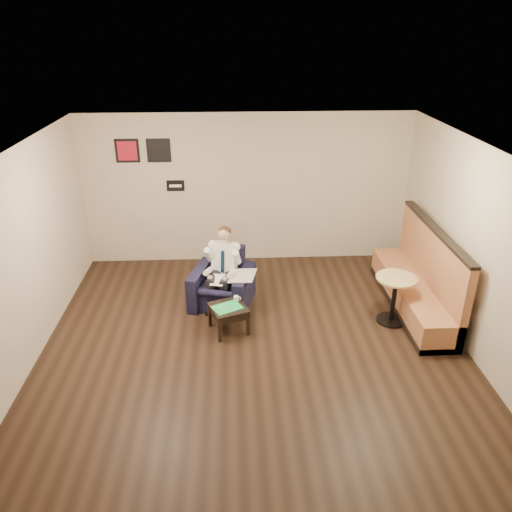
{
  "coord_description": "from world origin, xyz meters",
  "views": [
    {
      "loc": [
        -0.26,
        -5.84,
        4.22
      ],
      "look_at": [
        0.08,
        1.2,
        0.89
      ],
      "focal_mm": 35.0,
      "sensor_mm": 36.0,
      "label": 1
    }
  ],
  "objects_px": {
    "green_folder": "(227,307)",
    "coffee_mug": "(236,299)",
    "side_table": "(229,319)",
    "banquette": "(415,270)",
    "seated_man": "(219,274)",
    "armchair": "(222,279)",
    "smartphone": "(228,301)",
    "cafe_table": "(394,300)"
  },
  "relations": [
    {
      "from": "banquette",
      "to": "cafe_table",
      "type": "height_order",
      "value": "banquette"
    },
    {
      "from": "smartphone",
      "to": "banquette",
      "type": "distance_m",
      "value": 2.99
    },
    {
      "from": "cafe_table",
      "to": "armchair",
      "type": "bearing_deg",
      "value": 165.77
    },
    {
      "from": "green_folder",
      "to": "smartphone",
      "type": "relative_size",
      "value": 3.21
    },
    {
      "from": "smartphone",
      "to": "cafe_table",
      "type": "distance_m",
      "value": 2.52
    },
    {
      "from": "coffee_mug",
      "to": "banquette",
      "type": "height_order",
      "value": "banquette"
    },
    {
      "from": "armchair",
      "to": "banquette",
      "type": "height_order",
      "value": "banquette"
    },
    {
      "from": "side_table",
      "to": "coffee_mug",
      "type": "relative_size",
      "value": 5.79
    },
    {
      "from": "side_table",
      "to": "coffee_mug",
      "type": "distance_m",
      "value": 0.32
    },
    {
      "from": "coffee_mug",
      "to": "cafe_table",
      "type": "bearing_deg",
      "value": -0.58
    },
    {
      "from": "smartphone",
      "to": "banquette",
      "type": "xyz_separation_m",
      "value": [
        2.96,
        0.38,
        0.26
      ]
    },
    {
      "from": "armchair",
      "to": "seated_man",
      "type": "height_order",
      "value": "seated_man"
    },
    {
      "from": "armchair",
      "to": "coffee_mug",
      "type": "distance_m",
      "value": 0.68
    },
    {
      "from": "armchair",
      "to": "seated_man",
      "type": "distance_m",
      "value": 0.2
    },
    {
      "from": "cafe_table",
      "to": "coffee_mug",
      "type": "bearing_deg",
      "value": 179.42
    },
    {
      "from": "coffee_mug",
      "to": "green_folder",
      "type": "bearing_deg",
      "value": -126.05
    },
    {
      "from": "green_folder",
      "to": "coffee_mug",
      "type": "distance_m",
      "value": 0.23
    },
    {
      "from": "seated_man",
      "to": "cafe_table",
      "type": "xyz_separation_m",
      "value": [
        2.65,
        -0.55,
        -0.23
      ]
    },
    {
      "from": "banquette",
      "to": "seated_man",
      "type": "bearing_deg",
      "value": 177.21
    },
    {
      "from": "armchair",
      "to": "smartphone",
      "type": "xyz_separation_m",
      "value": [
        0.1,
        -0.65,
        -0.03
      ]
    },
    {
      "from": "armchair",
      "to": "seated_man",
      "type": "relative_size",
      "value": 0.75
    },
    {
      "from": "seated_man",
      "to": "side_table",
      "type": "bearing_deg",
      "value": -63.25
    },
    {
      "from": "side_table",
      "to": "cafe_table",
      "type": "height_order",
      "value": "cafe_table"
    },
    {
      "from": "side_table",
      "to": "coffee_mug",
      "type": "xyz_separation_m",
      "value": [
        0.12,
        0.16,
        0.25
      ]
    },
    {
      "from": "side_table",
      "to": "smartphone",
      "type": "bearing_deg",
      "value": 92.9
    },
    {
      "from": "green_folder",
      "to": "banquette",
      "type": "bearing_deg",
      "value": 10.75
    },
    {
      "from": "seated_man",
      "to": "side_table",
      "type": "distance_m",
      "value": 0.81
    },
    {
      "from": "armchair",
      "to": "smartphone",
      "type": "bearing_deg",
      "value": -65.85
    },
    {
      "from": "side_table",
      "to": "cafe_table",
      "type": "xyz_separation_m",
      "value": [
        2.51,
        0.13,
        0.18
      ]
    },
    {
      "from": "smartphone",
      "to": "cafe_table",
      "type": "bearing_deg",
      "value": -10.66
    },
    {
      "from": "armchair",
      "to": "banquette",
      "type": "xyz_separation_m",
      "value": [
        3.06,
        -0.26,
        0.23
      ]
    },
    {
      "from": "side_table",
      "to": "coffee_mug",
      "type": "bearing_deg",
      "value": 53.95
    },
    {
      "from": "cafe_table",
      "to": "seated_man",
      "type": "bearing_deg",
      "value": 168.22
    },
    {
      "from": "green_folder",
      "to": "smartphone",
      "type": "distance_m",
      "value": 0.18
    },
    {
      "from": "seated_man",
      "to": "banquette",
      "type": "bearing_deg",
      "value": 12.57
    },
    {
      "from": "smartphone",
      "to": "armchair",
      "type": "bearing_deg",
      "value": 88.53
    },
    {
      "from": "armchair",
      "to": "cafe_table",
      "type": "xyz_separation_m",
      "value": [
        2.62,
        -0.66,
        -0.06
      ]
    },
    {
      "from": "seated_man",
      "to": "coffee_mug",
      "type": "relative_size",
      "value": 14.09
    },
    {
      "from": "green_folder",
      "to": "coffee_mug",
      "type": "xyz_separation_m",
      "value": [
        0.14,
        0.19,
        0.04
      ]
    },
    {
      "from": "banquette",
      "to": "cafe_table",
      "type": "distance_m",
      "value": 0.66
    },
    {
      "from": "seated_man",
      "to": "cafe_table",
      "type": "distance_m",
      "value": 2.72
    },
    {
      "from": "side_table",
      "to": "cafe_table",
      "type": "bearing_deg",
      "value": 3.07
    }
  ]
}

